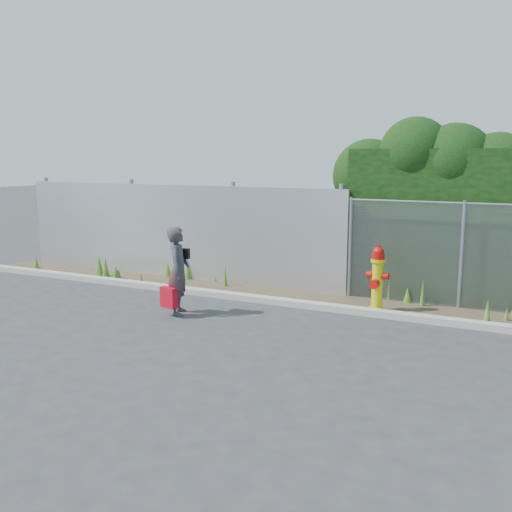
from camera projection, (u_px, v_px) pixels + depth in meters
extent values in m
plane|color=#363638|center=(236.00, 329.00, 9.54)|extent=(80.00, 80.00, 0.00)
cube|color=#ACA79C|center=(279.00, 301.00, 11.12)|extent=(16.00, 0.22, 0.12)
cube|color=#483A29|center=(290.00, 297.00, 11.66)|extent=(16.00, 1.20, 0.01)
cone|color=#406E21|center=(225.00, 276.00, 12.58)|extent=(0.09, 0.09, 0.48)
cone|color=#406E21|center=(118.00, 274.00, 13.42)|extent=(0.16, 0.16, 0.23)
cone|color=#406E21|center=(408.00, 296.00, 11.18)|extent=(0.18, 0.18, 0.31)
cone|color=#406E21|center=(346.00, 291.00, 11.75)|extent=(0.09, 0.09, 0.22)
cone|color=#406E21|center=(99.00, 266.00, 13.67)|extent=(0.21, 0.21, 0.50)
cone|color=#406E21|center=(106.00, 269.00, 13.36)|extent=(0.19, 0.19, 0.51)
cone|color=#406E21|center=(507.00, 315.00, 9.97)|extent=(0.10, 0.10, 0.24)
cone|color=#406E21|center=(141.00, 279.00, 12.93)|extent=(0.13, 0.13, 0.22)
cone|color=#406E21|center=(100.00, 272.00, 13.55)|extent=(0.10, 0.10, 0.26)
cone|color=#406E21|center=(216.00, 277.00, 13.06)|extent=(0.10, 0.10, 0.25)
cone|color=#406E21|center=(389.00, 290.00, 11.37)|extent=(0.08, 0.08, 0.42)
cone|color=#406E21|center=(36.00, 264.00, 14.59)|extent=(0.16, 0.16, 0.28)
cone|color=#406E21|center=(168.00, 268.00, 13.61)|extent=(0.24, 0.24, 0.44)
cone|color=#406E21|center=(423.00, 293.00, 10.92)|extent=(0.10, 0.10, 0.53)
cone|color=#406E21|center=(116.00, 272.00, 13.35)|extent=(0.14, 0.14, 0.33)
cone|color=#406E21|center=(487.00, 313.00, 9.64)|extent=(0.15, 0.15, 0.46)
cone|color=#406E21|center=(188.00, 271.00, 13.32)|extent=(0.22, 0.22, 0.43)
cube|color=#B7B9BF|center=(173.00, 232.00, 13.40)|extent=(8.50, 0.08, 2.20)
cylinder|color=gray|center=(49.00, 221.00, 15.23)|extent=(0.10, 0.10, 2.30)
cylinder|color=gray|center=(133.00, 226.00, 14.03)|extent=(0.10, 0.10, 2.30)
cylinder|color=gray|center=(233.00, 233.00, 12.83)|extent=(0.10, 0.10, 2.30)
cylinder|color=gray|center=(340.00, 240.00, 11.76)|extent=(0.10, 0.10, 2.30)
cylinder|color=gray|center=(350.00, 248.00, 11.57)|extent=(0.07, 0.07, 2.05)
cylinder|color=gray|center=(462.00, 255.00, 10.65)|extent=(0.07, 0.07, 2.05)
sphere|color=black|center=(369.00, 176.00, 12.27)|extent=(1.57, 1.57, 1.57)
sphere|color=black|center=(415.00, 153.00, 11.50)|extent=(1.44, 1.44, 1.44)
sphere|color=black|center=(454.00, 162.00, 11.27)|extent=(1.52, 1.52, 1.52)
sphere|color=black|center=(496.00, 172.00, 11.08)|extent=(1.53, 1.53, 1.53)
cylinder|color=yellow|center=(376.00, 310.00, 10.62)|extent=(0.31, 0.31, 0.07)
cylinder|color=yellow|center=(377.00, 287.00, 10.54)|extent=(0.20, 0.20, 0.94)
cylinder|color=yellow|center=(378.00, 261.00, 10.46)|extent=(0.27, 0.27, 0.06)
cylinder|color=#B20F0A|center=(378.00, 256.00, 10.44)|extent=(0.23, 0.23, 0.11)
sphere|color=#B20F0A|center=(378.00, 252.00, 10.43)|extent=(0.21, 0.21, 0.21)
cylinder|color=#B20F0A|center=(379.00, 246.00, 10.41)|extent=(0.06, 0.06, 0.06)
cylinder|color=#B20F0A|center=(369.00, 275.00, 10.57)|extent=(0.11, 0.12, 0.12)
cylinder|color=#B20F0A|center=(386.00, 276.00, 10.44)|extent=(0.11, 0.12, 0.12)
cylinder|color=#B20F0A|center=(375.00, 284.00, 10.39)|extent=(0.17, 0.13, 0.17)
imported|color=#0E5459|center=(178.00, 271.00, 10.33)|extent=(0.59, 0.69, 1.61)
cube|color=#A40928|center=(169.00, 298.00, 10.22)|extent=(0.34, 0.12, 0.37)
cylinder|color=#A40928|center=(168.00, 284.00, 10.18)|extent=(0.16, 0.01, 0.01)
cube|color=black|center=(183.00, 253.00, 10.41)|extent=(0.25, 0.10, 0.19)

